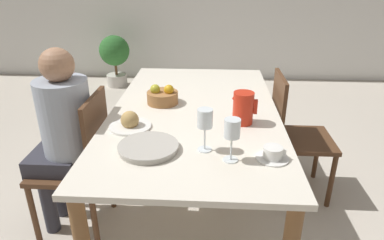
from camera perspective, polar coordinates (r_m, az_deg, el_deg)
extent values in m
plane|color=beige|center=(2.50, 0.37, -14.82)|extent=(20.00, 20.00, 0.00)
cube|color=silver|center=(2.10, 0.43, 1.40)|extent=(1.01, 1.78, 0.03)
cylinder|color=brown|center=(3.07, -7.11, 1.00)|extent=(0.07, 0.07, 0.74)
cylinder|color=brown|center=(3.04, 9.63, 0.60)|extent=(0.07, 0.07, 0.74)
cylinder|color=#51331E|center=(2.34, -24.87, -14.18)|extent=(0.04, 0.04, 0.42)
cylinder|color=#51331E|center=(2.60, -21.27, -9.29)|extent=(0.04, 0.04, 0.42)
cylinder|color=#51331E|center=(2.20, -16.00, -15.35)|extent=(0.04, 0.04, 0.42)
cylinder|color=#51331E|center=(2.48, -13.33, -9.97)|extent=(0.04, 0.04, 0.42)
cube|color=#51331E|center=(2.27, -19.65, -7.48)|extent=(0.42, 0.42, 0.03)
cube|color=#51331E|center=(2.09, -15.58, -2.14)|extent=(0.03, 0.39, 0.46)
cylinder|color=#51331E|center=(2.90, 20.07, -5.42)|extent=(0.04, 0.04, 0.42)
cylinder|color=#51331E|center=(2.60, 22.20, -9.44)|extent=(0.04, 0.04, 0.42)
cylinder|color=#51331E|center=(2.82, 12.83, -5.40)|extent=(0.04, 0.04, 0.42)
cylinder|color=#51331E|center=(2.51, 14.07, -9.60)|extent=(0.04, 0.04, 0.42)
cube|color=#51331E|center=(2.59, 17.92, -3.12)|extent=(0.42, 0.42, 0.03)
cube|color=#51331E|center=(2.45, 14.17, 2.02)|extent=(0.03, 0.39, 0.46)
cylinder|color=#33333D|center=(2.39, -22.84, -12.37)|extent=(0.09, 0.09, 0.45)
cylinder|color=#33333D|center=(2.51, -21.32, -10.25)|extent=(0.09, 0.09, 0.45)
cube|color=#33333D|center=(2.28, -21.40, -5.93)|extent=(0.30, 0.34, 0.11)
cylinder|color=#9EA8B7|center=(2.12, -20.31, 0.35)|extent=(0.30, 0.30, 0.46)
sphere|color=#A37556|center=(2.02, -21.61, 8.53)|extent=(0.19, 0.19, 0.19)
cylinder|color=#A37556|center=(2.30, -21.07, 5.15)|extent=(0.25, 0.06, 0.20)
cylinder|color=red|center=(1.90, 8.51, 2.00)|extent=(0.11, 0.11, 0.18)
cube|color=red|center=(1.91, 10.53, 2.19)|extent=(0.02, 0.02, 0.08)
cone|color=red|center=(1.87, 7.26, 4.07)|extent=(0.04, 0.04, 0.04)
cylinder|color=white|center=(1.65, 2.10, -4.91)|extent=(0.07, 0.07, 0.00)
cylinder|color=white|center=(1.62, 2.13, -3.03)|extent=(0.01, 0.01, 0.12)
cylinder|color=white|center=(1.57, 2.19, 0.30)|extent=(0.07, 0.07, 0.09)
cylinder|color=white|center=(1.57, 6.44, -6.58)|extent=(0.07, 0.07, 0.00)
cylinder|color=white|center=(1.54, 6.54, -4.70)|extent=(0.01, 0.01, 0.11)
cylinder|color=white|center=(1.50, 6.72, -1.37)|extent=(0.07, 0.07, 0.09)
cylinder|color=gold|center=(1.51, 6.68, -2.03)|extent=(0.06, 0.06, 0.05)
cylinder|color=white|center=(1.61, 13.21, -6.20)|extent=(0.15, 0.15, 0.01)
cylinder|color=white|center=(1.60, 13.32, -5.27)|extent=(0.09, 0.09, 0.05)
cube|color=white|center=(1.61, 15.15, -5.20)|extent=(0.01, 0.01, 0.03)
cylinder|color=#B7B2A8|center=(1.65, -7.28, -4.73)|extent=(0.28, 0.28, 0.02)
cylinder|color=#B7B2A8|center=(1.64, -7.31, -4.28)|extent=(0.29, 0.29, 0.01)
cylinder|color=white|center=(1.89, -10.24, -1.03)|extent=(0.23, 0.23, 0.01)
sphere|color=tan|center=(1.88, -10.33, 0.02)|extent=(0.10, 0.10, 0.10)
cylinder|color=#9E6B3D|center=(2.19, -4.92, 3.75)|extent=(0.20, 0.20, 0.08)
sphere|color=gold|center=(2.16, -3.87, 5.06)|extent=(0.06, 0.06, 0.06)
sphere|color=gold|center=(2.17, -6.15, 5.12)|extent=(0.06, 0.06, 0.06)
cylinder|color=beige|center=(5.04, -12.37, 6.54)|extent=(0.28, 0.28, 0.16)
cylinder|color=brown|center=(4.99, -12.54, 8.34)|extent=(0.04, 0.04, 0.17)
sphere|color=#2D6B2D|center=(4.93, -12.82, 11.22)|extent=(0.41, 0.41, 0.41)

